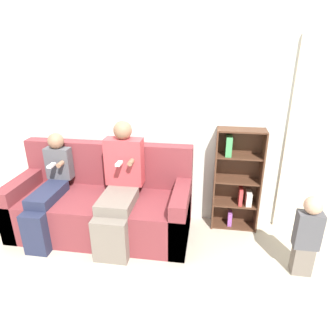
# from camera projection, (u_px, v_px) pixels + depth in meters

# --- Properties ---
(ground_plane) EXTENTS (14.00, 14.00, 0.00)m
(ground_plane) POSITION_uv_depth(u_px,v_px,m) (107.00, 260.00, 3.04)
(ground_plane) COLOR #B2A893
(back_wall) EXTENTS (10.00, 0.06, 2.55)m
(back_wall) POSITION_uv_depth(u_px,v_px,m) (127.00, 115.00, 3.43)
(back_wall) COLOR silver
(back_wall) RESTS_ON ground_plane
(curtain_panel) EXTENTS (0.87, 0.04, 2.12)m
(curtain_panel) POSITION_uv_depth(u_px,v_px,m) (328.00, 143.00, 3.17)
(curtain_panel) COLOR beige
(curtain_panel) RESTS_ON ground_plane
(couch) EXTENTS (1.99, 0.84, 0.97)m
(couch) POSITION_uv_depth(u_px,v_px,m) (103.00, 206.00, 3.42)
(couch) COLOR maroon
(couch) RESTS_ON ground_plane
(adult_seated) EXTENTS (0.41, 0.79, 1.28)m
(adult_seated) POSITION_uv_depth(u_px,v_px,m) (120.00, 184.00, 3.16)
(adult_seated) COLOR #70665B
(adult_seated) RESTS_ON ground_plane
(child_seated) EXTENTS (0.29, 0.81, 1.11)m
(child_seated) POSITION_uv_depth(u_px,v_px,m) (49.00, 189.00, 3.26)
(child_seated) COLOR #232842
(child_seated) RESTS_ON ground_plane
(toddler_standing) EXTENTS (0.22, 0.16, 0.81)m
(toddler_standing) POSITION_uv_depth(u_px,v_px,m) (307.00, 235.00, 2.72)
(toddler_standing) COLOR #70665B
(toddler_standing) RESTS_ON ground_plane
(bookshelf) EXTENTS (0.52, 0.23, 1.19)m
(bookshelf) POSITION_uv_depth(u_px,v_px,m) (237.00, 180.00, 3.41)
(bookshelf) COLOR #4C2D1E
(bookshelf) RESTS_ON ground_plane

